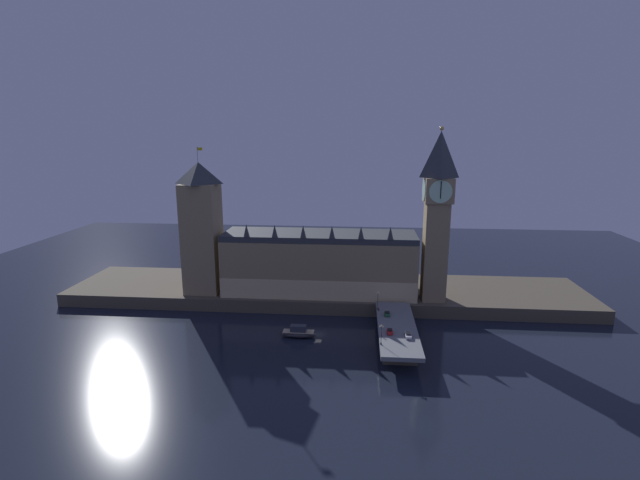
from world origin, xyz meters
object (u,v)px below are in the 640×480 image
car_northbound_lead (387,314)px  boat_upstream (298,333)px  pedestrian_near_rail (381,334)px  victoria_tower (202,228)px  clock_tower (437,211)px  street_lamp_far (378,298)px  pedestrian_far_rail (379,309)px  car_southbound_lead (408,335)px  car_northbound_trail (390,331)px  street_lamp_near (381,332)px

car_northbound_lead → boat_upstream: bearing=-167.7°
pedestrian_near_rail → victoria_tower: bearing=149.5°
clock_tower → street_lamp_far: bearing=-144.0°
car_northbound_lead → pedestrian_far_rail: (-2.83, 4.03, 0.20)m
car_southbound_lead → victoria_tower: bearing=152.6°
street_lamp_far → boat_upstream: (-28.03, -12.25, -9.23)m
victoria_tower → car_northbound_lead: size_ratio=15.21×
clock_tower → pedestrian_far_rail: (-21.99, -17.67, -33.72)m
car_southbound_lead → street_lamp_far: street_lamp_far is taller
boat_upstream → car_northbound_trail: bearing=-15.4°
boat_upstream → pedestrian_far_rail: bearing=20.9°
victoria_tower → pedestrian_far_rail: bearing=-15.6°
pedestrian_near_rail → pedestrian_far_rail: 22.34m
street_lamp_near → victoria_tower: bearing=146.1°
boat_upstream → street_lamp_near: bearing=-31.5°
car_northbound_lead → street_lamp_near: 24.46m
car_southbound_lead → pedestrian_far_rail: bearing=111.3°
car_southbound_lead → pedestrian_near_rail: size_ratio=2.63×
car_southbound_lead → street_lamp_near: street_lamp_near is taller
victoria_tower → pedestrian_far_rail: size_ratio=37.17×
car_northbound_lead → street_lamp_far: size_ratio=0.56×
victoria_tower → car_northbound_trail: (75.11, -39.64, -25.21)m
victoria_tower → boat_upstream: size_ratio=4.82×
victoria_tower → car_southbound_lead: (80.76, -41.95, -25.21)m
street_lamp_far → boat_upstream: size_ratio=0.56×
car_southbound_lead → pedestrian_near_rail: (-8.49, -0.58, 0.28)m
car_northbound_lead → street_lamp_far: street_lamp_far is taller
car_southbound_lead → pedestrian_near_rail: 8.51m
car_northbound_trail → car_southbound_lead: car_northbound_trail is taller
car_northbound_lead → boat_upstream: 32.46m
clock_tower → pedestrian_far_rail: clock_tower is taller
clock_tower → street_lamp_near: clock_tower is taller
pedestrian_far_rail → boat_upstream: (-28.43, -10.84, -5.72)m
pedestrian_near_rail → street_lamp_near: (-0.40, -5.69, 3.12)m
car_southbound_lead → pedestrian_near_rail: pedestrian_near_rail is taller
car_northbound_lead → car_northbound_trail: (-0.00, -15.42, 0.03)m
car_northbound_trail → pedestrian_far_rail: size_ratio=2.37×
car_southbound_lead → street_lamp_near: bearing=-144.8°
clock_tower → car_northbound_trail: size_ratio=17.66×
clock_tower → pedestrian_near_rail: (-21.99, -40.02, -33.62)m
victoria_tower → car_northbound_lead: bearing=-17.9°
clock_tower → boat_upstream: clock_tower is taller
pedestrian_far_rail → street_lamp_near: street_lamp_near is taller
car_southbound_lead → street_lamp_far: (-8.89, 23.17, 3.68)m
pedestrian_far_rail → clock_tower: bearing=38.8°
street_lamp_near → street_lamp_far: 29.44m
street_lamp_far → pedestrian_far_rail: bearing=-74.2°
boat_upstream → street_lamp_far: bearing=23.6°
car_northbound_trail → street_lamp_far: bearing=98.8°
clock_tower → boat_upstream: bearing=-150.5°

